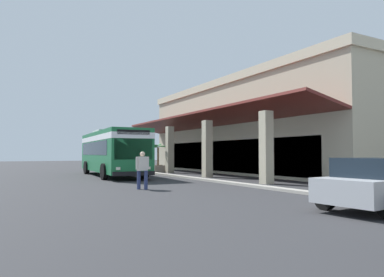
{
  "coord_description": "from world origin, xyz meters",
  "views": [
    {
      "loc": [
        20.9,
        -6.85,
        1.58
      ],
      "look_at": [
        1.26,
        3.88,
        2.56
      ],
      "focal_mm": 32.55,
      "sensor_mm": 36.0,
      "label": 1
    }
  ],
  "objects_px": {
    "transit_bus": "(112,150)",
    "potted_palm": "(158,166)",
    "pedestrian": "(142,168)",
    "parked_sedan_silver": "(384,183)"
  },
  "relations": [
    {
      "from": "transit_bus",
      "to": "potted_palm",
      "type": "distance_m",
      "value": 5.56
    },
    {
      "from": "potted_palm",
      "to": "transit_bus",
      "type": "bearing_deg",
      "value": -60.82
    },
    {
      "from": "pedestrian",
      "to": "potted_palm",
      "type": "relative_size",
      "value": 0.69
    },
    {
      "from": "pedestrian",
      "to": "potted_palm",
      "type": "xyz_separation_m",
      "value": [
        -12.65,
        6.14,
        -0.38
      ]
    },
    {
      "from": "transit_bus",
      "to": "parked_sedan_silver",
      "type": "xyz_separation_m",
      "value": [
        18.61,
        2.61,
        -1.1
      ]
    },
    {
      "from": "transit_bus",
      "to": "parked_sedan_silver",
      "type": "height_order",
      "value": "transit_bus"
    },
    {
      "from": "parked_sedan_silver",
      "to": "pedestrian",
      "type": "height_order",
      "value": "pedestrian"
    },
    {
      "from": "pedestrian",
      "to": "potted_palm",
      "type": "bearing_deg",
      "value": 154.11
    },
    {
      "from": "parked_sedan_silver",
      "to": "transit_bus",
      "type": "bearing_deg",
      "value": -172.03
    },
    {
      "from": "parked_sedan_silver",
      "to": "potted_palm",
      "type": "height_order",
      "value": "potted_palm"
    }
  ]
}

